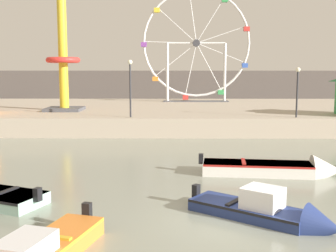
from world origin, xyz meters
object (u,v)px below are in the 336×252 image
object	(u,v)px
promenade_lamp_near	(297,84)
drop_tower_yellow_tower	(62,31)
motorboat_white_red_stripe	(282,169)
ferris_wheel_white_frame	(196,45)
motorboat_navy_blue	(275,213)
promenade_lamp_far	(130,80)

from	to	relation	value
promenade_lamp_near	drop_tower_yellow_tower	bearing A→B (deg)	164.42
motorboat_white_red_stripe	ferris_wheel_white_frame	world-z (taller)	ferris_wheel_white_frame
motorboat_navy_blue	promenade_lamp_near	bearing A→B (deg)	108.48
promenade_lamp_far	drop_tower_yellow_tower	bearing A→B (deg)	139.98
drop_tower_yellow_tower	promenade_lamp_near	xyz separation A→B (m)	(16.93, -4.72, -3.96)
motorboat_white_red_stripe	promenade_lamp_far	xyz separation A→B (m)	(-7.59, 10.68, 3.59)
promenade_lamp_near	motorboat_navy_blue	bearing A→B (deg)	-107.94
motorboat_white_red_stripe	drop_tower_yellow_tower	bearing A→B (deg)	137.07
ferris_wheel_white_frame	promenade_lamp_far	size ratio (longest dim) A/B	2.88
motorboat_white_red_stripe	drop_tower_yellow_tower	size ratio (longest dim) A/B	0.38
motorboat_white_red_stripe	drop_tower_yellow_tower	world-z (taller)	drop_tower_yellow_tower
motorboat_navy_blue	drop_tower_yellow_tower	world-z (taller)	drop_tower_yellow_tower
motorboat_white_red_stripe	motorboat_navy_blue	size ratio (longest dim) A/B	1.38
ferris_wheel_white_frame	motorboat_white_red_stripe	bearing A→B (deg)	-84.61
ferris_wheel_white_frame	drop_tower_yellow_tower	bearing A→B (deg)	-138.72
motorboat_navy_blue	promenade_lamp_far	bearing A→B (deg)	146.08
promenade_lamp_near	motorboat_white_red_stripe	bearing A→B (deg)	-108.83
drop_tower_yellow_tower	promenade_lamp_far	bearing A→B (deg)	-40.02
drop_tower_yellow_tower	promenade_lamp_near	world-z (taller)	drop_tower_yellow_tower
motorboat_white_red_stripe	ferris_wheel_white_frame	bearing A→B (deg)	101.80
motorboat_navy_blue	ferris_wheel_white_frame	xyz separation A→B (m)	(-0.67, 30.85, 6.67)
motorboat_navy_blue	drop_tower_yellow_tower	distance (m)	25.28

